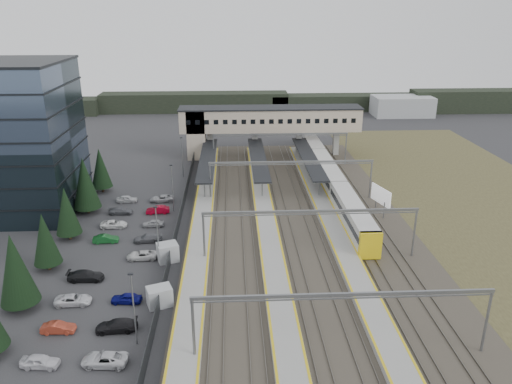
{
  "coord_description": "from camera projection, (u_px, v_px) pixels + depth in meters",
  "views": [
    {
      "loc": [
        1.91,
        -67.33,
        31.86
      ],
      "look_at": [
        5.6,
        7.64,
        4.0
      ],
      "focal_mm": 35.0,
      "sensor_mm": 36.0,
      "label": 1
    }
  ],
  "objects": [
    {
      "name": "billboard",
      "position": [
        381.0,
        196.0,
        80.84
      ],
      "size": [
        1.7,
        5.32,
        4.58
      ],
      "color": "slate",
      "rests_on": "ground"
    },
    {
      "name": "footbridge",
      "position": [
        258.0,
        122.0,
        110.96
      ],
      "size": [
        40.4,
        6.4,
        11.2
      ],
      "color": "#B9A68D",
      "rests_on": "ground"
    },
    {
      "name": "relay_cabin_far",
      "position": [
        168.0,
        252.0,
        66.39
      ],
      "size": [
        3.23,
        2.96,
        2.43
      ],
      "color": "#A4A7AA",
      "rests_on": "ground"
    },
    {
      "name": "relay_cabin_near",
      "position": [
        160.0,
        296.0,
        56.41
      ],
      "size": [
        3.25,
        2.82,
        2.27
      ],
      "color": "#A4A7AA",
      "rests_on": "ground"
    },
    {
      "name": "treeline_far",
      "position": [
        299.0,
        103.0,
        160.52
      ],
      "size": [
        170.0,
        19.0,
        7.0
      ],
      "color": "black",
      "rests_on": "ground"
    },
    {
      "name": "gantries",
      "position": [
        300.0,
        190.0,
        75.32
      ],
      "size": [
        28.4,
        62.28,
        7.17
      ],
      "color": "slate",
      "rests_on": "ground"
    },
    {
      "name": "conifer_row",
      "position": [
        58.0,
        219.0,
        67.72
      ],
      "size": [
        4.42,
        49.82,
        9.5
      ],
      "color": "black",
      "rests_on": "ground"
    },
    {
      "name": "ground",
      "position": [
        221.0,
        236.0,
        74.04
      ],
      "size": [
        220.0,
        220.0,
        0.0
      ],
      "primitive_type": "plane",
      "color": "#2B2B2D",
      "rests_on": "ground"
    },
    {
      "name": "canopies",
      "position": [
        258.0,
        158.0,
        98.28
      ],
      "size": [
        23.1,
        30.0,
        3.28
      ],
      "color": "black",
      "rests_on": "ground"
    },
    {
      "name": "fence",
      "position": [
        180.0,
        217.0,
        78.07
      ],
      "size": [
        0.08,
        90.0,
        2.0
      ],
      "color": "#26282B",
      "rests_on": "ground"
    },
    {
      "name": "rail_corridor",
      "position": [
        280.0,
        219.0,
        79.05
      ],
      "size": [
        34.0,
        90.0,
        0.92
      ],
      "color": "#3E3930",
      "rests_on": "ground"
    },
    {
      "name": "car_park",
      "position": [
        120.0,
        257.0,
        66.48
      ],
      "size": [
        10.5,
        44.7,
        1.29
      ],
      "color": "silver",
      "rests_on": "ground"
    },
    {
      "name": "lampposts",
      "position": [
        166.0,
        207.0,
        73.33
      ],
      "size": [
        0.5,
        53.25,
        8.07
      ],
      "color": "slate",
      "rests_on": "ground"
    },
    {
      "name": "scrub_east",
      "position": [
        499.0,
        216.0,
        80.79
      ],
      "size": [
        34.0,
        120.0,
        0.06
      ],
      "color": "#443F26",
      "rests_on": "ground"
    },
    {
      "name": "train",
      "position": [
        328.0,
        173.0,
        94.9
      ],
      "size": [
        2.99,
        62.56,
        3.77
      ],
      "color": "silver",
      "rests_on": "ground"
    }
  ]
}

